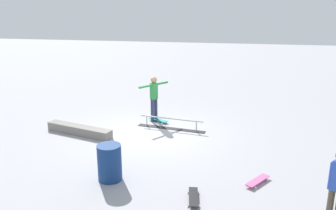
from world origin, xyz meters
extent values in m
plane|color=#9E9EA3|center=(0.00, 0.00, 0.00)|extent=(60.00, 60.00, 0.00)
cube|color=black|center=(-0.59, -0.61, 0.01)|extent=(2.44, 0.55, 0.01)
cylinder|color=#B7B7BC|center=(-1.49, -0.49, 0.18)|extent=(0.04, 0.04, 0.37)
cylinder|color=#B7B7BC|center=(0.31, -0.72, 0.18)|extent=(0.04, 0.04, 0.37)
cylinder|color=#B7B7BC|center=(-0.59, -0.61, 0.37)|extent=(2.26, 0.34, 0.05)
cube|color=gray|center=(2.29, 0.54, 0.14)|extent=(2.46, 0.96, 0.29)
cylinder|color=#2D3351|center=(0.13, -1.35, 0.43)|extent=(0.17, 0.17, 0.85)
cylinder|color=#2D3351|center=(0.22, -1.21, 0.43)|extent=(0.17, 0.17, 0.85)
cube|color=#2D8C42|center=(0.18, -1.28, 1.15)|extent=(0.29, 0.29, 0.60)
sphere|color=#A87A56|center=(0.18, -1.28, 1.57)|extent=(0.23, 0.23, 0.23)
cylinder|color=#2D8C42|center=(-0.05, -1.60, 1.38)|extent=(0.39, 0.51, 0.08)
cylinder|color=#2D8C42|center=(0.40, -0.96, 1.38)|extent=(0.39, 0.51, 0.08)
cube|color=teal|center=(0.01, -1.23, 0.08)|extent=(0.81, 0.53, 0.02)
cylinder|color=white|center=(0.30, -1.24, 0.03)|extent=(0.06, 0.05, 0.05)
cylinder|color=white|center=(0.20, -1.45, 0.03)|extent=(0.06, 0.05, 0.05)
cylinder|color=white|center=(-0.19, -1.00, 0.03)|extent=(0.06, 0.05, 0.05)
cylinder|color=white|center=(-0.29, -1.21, 0.03)|extent=(0.06, 0.05, 0.05)
cylinder|color=brown|center=(-4.64, 4.18, 0.41)|extent=(0.17, 0.17, 0.82)
cylinder|color=#2D51B7|center=(-4.59, 4.14, 1.06)|extent=(0.11, 0.11, 0.55)
cube|color=#E05993|center=(-3.39, 2.72, 0.08)|extent=(0.61, 0.77, 0.02)
cylinder|color=white|center=(-3.33, 3.01, 0.03)|extent=(0.06, 0.06, 0.05)
cylinder|color=white|center=(-3.14, 2.88, 0.03)|extent=(0.06, 0.06, 0.05)
cylinder|color=white|center=(-3.64, 2.56, 0.03)|extent=(0.06, 0.06, 0.05)
cylinder|color=white|center=(-3.45, 2.43, 0.03)|extent=(0.06, 0.06, 0.05)
cube|color=black|center=(-1.98, 3.77, 0.08)|extent=(0.32, 0.82, 0.02)
cylinder|color=white|center=(-2.13, 4.02, 0.03)|extent=(0.04, 0.06, 0.05)
cylinder|color=white|center=(-1.91, 4.05, 0.03)|extent=(0.04, 0.06, 0.05)
cylinder|color=white|center=(-2.05, 3.48, 0.03)|extent=(0.04, 0.06, 0.05)
cylinder|color=white|center=(-1.82, 3.51, 0.03)|extent=(0.04, 0.06, 0.05)
cylinder|color=navy|center=(0.15, 3.26, 0.45)|extent=(0.58, 0.58, 0.90)
camera|label=1|loc=(-2.80, 10.40, 4.10)|focal=36.60mm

